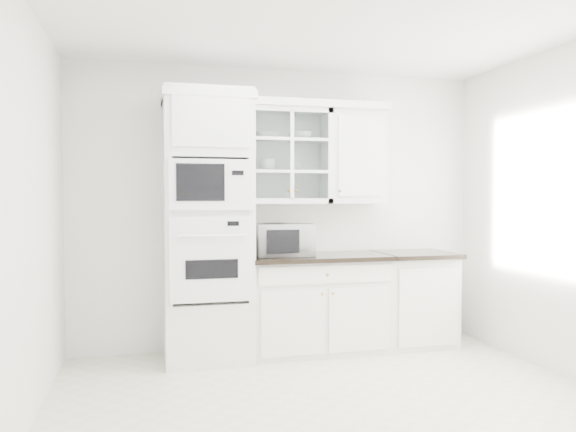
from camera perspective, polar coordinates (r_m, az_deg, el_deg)
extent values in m
cube|color=beige|center=(4.09, 5.19, -18.96)|extent=(4.00, 3.50, 0.01)
cube|color=white|center=(5.49, -0.72, 0.77)|extent=(4.00, 0.02, 2.70)
cube|color=white|center=(3.68, -25.43, -0.02)|extent=(0.02, 3.50, 2.70)
cube|color=white|center=(4.01, 5.32, 19.74)|extent=(4.00, 3.50, 0.02)
cube|color=white|center=(5.06, -8.19, -1.05)|extent=(0.76, 0.65, 2.40)
cube|color=white|center=(4.75, -7.77, -4.39)|extent=(0.70, 0.03, 0.72)
cube|color=black|center=(4.75, -7.74, -5.37)|extent=(0.44, 0.01, 0.16)
cube|color=white|center=(4.73, -7.80, 3.16)|extent=(0.70, 0.03, 0.43)
cube|color=black|center=(4.70, -8.87, 3.41)|extent=(0.40, 0.01, 0.31)
cube|color=white|center=(5.38, 2.94, -9.00)|extent=(1.30, 0.60, 0.88)
cube|color=black|center=(5.28, 3.06, -4.17)|extent=(1.32, 0.67, 0.04)
cube|color=white|center=(5.75, 12.62, -8.34)|extent=(0.70, 0.60, 0.88)
cube|color=black|center=(5.66, 12.81, -3.81)|extent=(0.72, 0.67, 0.04)
cube|color=white|center=(5.36, -0.03, 6.09)|extent=(0.80, 0.33, 0.90)
cube|color=white|center=(5.35, -0.03, 4.49)|extent=(0.74, 0.29, 0.02)
cube|color=white|center=(5.38, -0.03, 7.68)|extent=(0.74, 0.29, 0.02)
cube|color=white|center=(5.56, 6.77, 5.93)|extent=(0.55, 0.33, 0.90)
cube|color=white|center=(5.37, -1.07, 11.29)|extent=(2.14, 0.38, 0.07)
imported|color=white|center=(5.20, -0.37, -2.39)|extent=(0.55, 0.47, 0.30)
imported|color=white|center=(5.32, -2.11, 8.17)|extent=(0.25, 0.25, 0.06)
imported|color=white|center=(5.39, 1.23, 8.14)|extent=(0.24, 0.24, 0.07)
imported|color=white|center=(5.32, -2.06, 5.21)|extent=(0.18, 0.18, 0.11)
imported|color=white|center=(5.39, 0.84, 5.01)|extent=(0.10, 0.10, 0.08)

